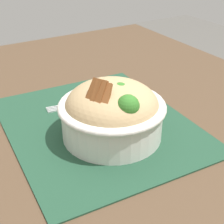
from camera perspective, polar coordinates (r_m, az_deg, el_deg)
name	(u,v)px	position (r m, az deg, el deg)	size (l,w,h in m)	color
table	(105,151)	(0.70, -1.19, -6.68)	(1.22, 0.98, 0.75)	#4C3826
placemat	(98,124)	(0.67, -2.35, -2.10)	(0.41, 0.34, 0.00)	#1E422D
bowl	(112,111)	(0.61, 0.03, 0.12)	(0.20, 0.20, 0.13)	silver
fork	(72,105)	(0.74, -6.74, 1.10)	(0.03, 0.12, 0.00)	silver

